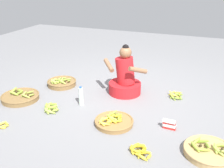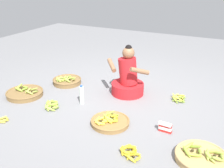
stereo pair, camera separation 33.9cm
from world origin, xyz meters
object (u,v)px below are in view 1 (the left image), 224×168
at_px(banana_basket_front_center, 20,97).
at_px(vendor_woman_front, 125,78).
at_px(loose_bananas_front_left, 51,108).
at_px(water_bottle, 81,96).
at_px(loose_bananas_back_left, 140,150).
at_px(banana_basket_back_right, 209,151).
at_px(banana_basket_mid_right, 114,121).
at_px(packet_carton_stack, 169,124).
at_px(loose_bananas_near_vendor, 176,95).
at_px(loose_bananas_near_bicycle, 3,125).
at_px(banana_basket_back_center, 62,83).

bearing_deg(banana_basket_front_center, vendor_woman_front, 29.84).
xyz_separation_m(loose_bananas_front_left, water_bottle, (0.33, 0.30, 0.11)).
height_order(vendor_woman_front, water_bottle, vendor_woman_front).
distance_m(banana_basket_front_center, loose_bananas_back_left, 2.17).
bearing_deg(banana_basket_front_center, banana_basket_back_right, -7.25).
bearing_deg(banana_basket_front_center, loose_bananas_back_left, -16.06).
xyz_separation_m(banana_basket_mid_right, loose_bananas_back_left, (0.47, -0.45, -0.01)).
height_order(banana_basket_back_right, loose_bananas_back_left, banana_basket_back_right).
bearing_deg(packet_carton_stack, vendor_woman_front, 137.09).
bearing_deg(packet_carton_stack, loose_bananas_near_vendor, 94.10).
xyz_separation_m(loose_bananas_near_bicycle, water_bottle, (0.65, 0.91, 0.11)).
height_order(banana_basket_front_center, loose_bananas_near_vendor, banana_basket_front_center).
bearing_deg(loose_bananas_front_left, packet_carton_stack, 4.28).
relative_size(loose_bananas_back_left, water_bottle, 0.94).
relative_size(banana_basket_mid_right, loose_bananas_back_left, 1.83).
xyz_separation_m(banana_basket_front_center, loose_bananas_front_left, (0.63, -0.11, -0.01)).
bearing_deg(vendor_woman_front, loose_bananas_near_vendor, 10.67).
height_order(vendor_woman_front, banana_basket_back_center, vendor_woman_front).
xyz_separation_m(vendor_woman_front, banana_basket_mid_right, (0.18, -0.97, -0.22)).
relative_size(banana_basket_back_right, banana_basket_back_center, 1.09).
relative_size(loose_bananas_near_vendor, water_bottle, 1.07).
height_order(banana_basket_front_center, packet_carton_stack, banana_basket_front_center).
relative_size(banana_basket_back_right, water_bottle, 1.85).
distance_m(banana_basket_mid_right, loose_bananas_near_vendor, 1.28).
bearing_deg(packet_carton_stack, banana_basket_back_right, -36.42).
relative_size(banana_basket_front_center, loose_bananas_front_left, 1.87).
distance_m(loose_bananas_front_left, loose_bananas_near_bicycle, 0.69).
relative_size(banana_basket_mid_right, banana_basket_front_center, 0.88).
bearing_deg(banana_basket_back_center, packet_carton_stack, -19.46).
xyz_separation_m(loose_bananas_near_vendor, packet_carton_stack, (0.07, -0.96, 0.03)).
bearing_deg(loose_bananas_front_left, banana_basket_back_right, -6.38).
xyz_separation_m(loose_bananas_near_vendor, loose_bananas_back_left, (-0.14, -1.57, 0.00)).
bearing_deg(loose_bananas_back_left, vendor_woman_front, 114.87).
bearing_deg(loose_bananas_near_bicycle, loose_bananas_back_left, 4.14).
distance_m(banana_basket_back_right, loose_bananas_back_left, 0.75).
relative_size(banana_basket_mid_right, loose_bananas_near_vendor, 1.61).
xyz_separation_m(vendor_woman_front, packet_carton_stack, (0.87, -0.81, -0.20)).
xyz_separation_m(banana_basket_back_right, banana_basket_mid_right, (-1.18, 0.20, -0.01)).
bearing_deg(loose_bananas_back_left, loose_bananas_near_vendor, 84.79).
distance_m(banana_basket_mid_right, loose_bananas_front_left, 0.97).
distance_m(loose_bananas_front_left, loose_bananas_near_vendor, 1.92).
distance_m(banana_basket_mid_right, packet_carton_stack, 0.70).
bearing_deg(banana_basket_back_right, banana_basket_front_center, 172.75).
bearing_deg(water_bottle, loose_bananas_back_left, -35.01).
bearing_deg(loose_bananas_near_vendor, banana_basket_mid_right, -118.90).
bearing_deg(banana_basket_back_center, banana_basket_mid_right, -33.51).
relative_size(vendor_woman_front, banana_basket_back_center, 1.62).
relative_size(vendor_woman_front, banana_basket_back_right, 1.49).
bearing_deg(loose_bananas_front_left, banana_basket_back_center, 111.81).
relative_size(water_bottle, packet_carton_stack, 1.71).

